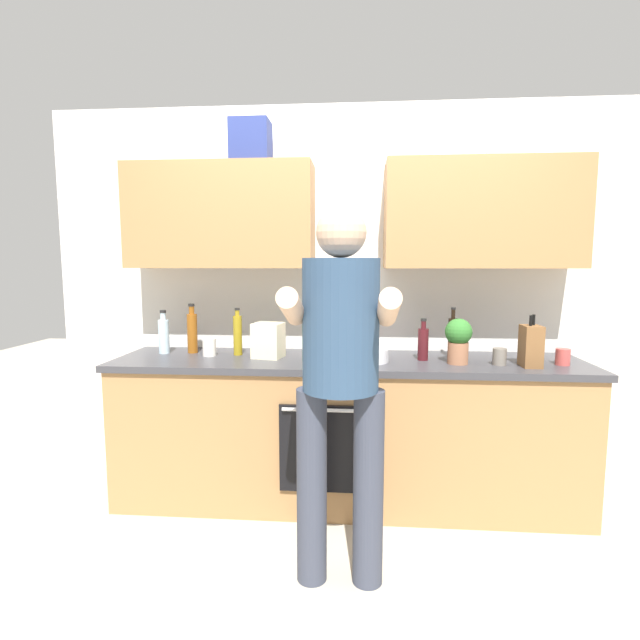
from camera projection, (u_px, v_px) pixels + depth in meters
The scene contains 18 objects.
ground_plane at pixel (346, 499), 3.04m from camera, with size 12.00×12.00×0.00m, color #B2A893.
back_wall_unit at pixel (349, 260), 3.13m from camera, with size 4.00×0.38×2.50m.
counter at pixel (347, 430), 2.99m from camera, with size 2.84×0.67×0.90m.
person_standing at pixel (340, 367), 2.14m from camera, with size 0.49×0.45×1.72m.
bottle_soy at pixel (453, 337), 2.97m from camera, with size 0.05×0.05×0.31m.
bottle_water at pixel (164, 335), 3.11m from camera, with size 0.07×0.07×0.28m.
bottle_soda at pixel (307, 341), 2.84m from camera, with size 0.06×0.06×0.28m.
bottle_syrup at pixel (192, 332), 3.12m from camera, with size 0.06×0.06×0.32m.
bottle_wine at pixel (423, 343), 2.89m from camera, with size 0.06×0.06×0.25m.
bottle_hotsauce at pixel (341, 333), 3.06m from camera, with size 0.08×0.08×0.31m.
bottle_oil at pixel (238, 334), 3.05m from camera, with size 0.06×0.06×0.30m.
cup_stoneware at pixel (500, 357), 2.76m from camera, with size 0.08×0.08×0.10m, color slate.
cup_ceramic at pixel (563, 357), 2.76m from camera, with size 0.08×0.08×0.09m, color #BF4C47.
cup_coffee at pixel (209, 347), 3.03m from camera, with size 0.08×0.08×0.11m, color white.
mixing_bowl at pixel (369, 355), 2.86m from camera, with size 0.23×0.23×0.08m, color silver.
knife_block at pixel (531, 346), 2.71m from camera, with size 0.10×0.14×0.29m.
potted_herb at pixel (458, 339), 2.78m from camera, with size 0.15×0.15×0.26m.
grocery_bag_rice at pixel (268, 340), 2.97m from camera, with size 0.17×0.16×0.22m, color beige.
Camera 1 is at (0.07, -2.89, 1.48)m, focal length 27.05 mm.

